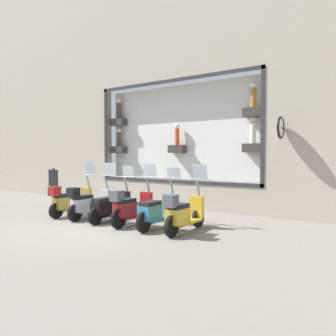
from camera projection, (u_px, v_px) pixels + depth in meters
ground_plane at (106, 224)px, 8.99m from camera, size 120.00×120.00×0.00m
building_facade at (175, 61)px, 11.79m from camera, size 1.24×36.00×10.32m
scooter_yellow_0 at (183, 213)px, 7.93m from camera, size 1.80×0.61×1.66m
scooter_teal_1 at (157, 212)px, 8.44m from camera, size 1.81×0.60×1.56m
scooter_red_2 at (131, 207)px, 8.84m from camera, size 1.81×0.60×1.67m
scooter_black_3 at (110, 207)px, 9.34m from camera, size 1.79×0.61×1.58m
scooter_silver_4 at (88, 203)px, 9.74m from camera, size 1.80×0.60×1.66m
scooter_olive_5 at (69, 201)px, 10.19m from camera, size 1.79×0.61×1.67m
shop_sign_post at (54, 189)px, 10.71m from camera, size 0.36×0.45×1.48m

